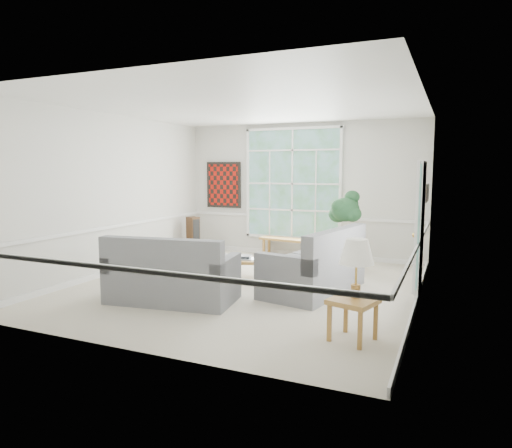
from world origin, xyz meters
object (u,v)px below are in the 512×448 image
Objects in this scene: coffee_table at (244,269)px; side_table at (353,320)px; loveseat_right at (313,259)px; loveseat_front at (173,268)px; end_table at (342,255)px.

coffee_table is 1.95× the size of side_table.
loveseat_front is (-1.78, -1.37, -0.02)m from loveseat_right.
loveseat_front is 1.93× the size of coffee_table.
loveseat_right is at bearing -91.31° from end_table.
side_table is at bearing -50.31° from loveseat_right.
loveseat_right is 2.01× the size of coffee_table.
side_table is (2.82, -0.53, -0.26)m from loveseat_front.
loveseat_right reaches higher than loveseat_front.
loveseat_right is at bearing -32.48° from coffee_table.
side_table is (2.42, -2.22, 0.07)m from coffee_table.
end_table is at bearing 52.47° from loveseat_front.
loveseat_front is at bearing 169.26° from side_table.
side_table is at bearing -18.98° from loveseat_front.
end_table reaches higher than side_table.
side_table is at bearing -62.26° from coffee_table.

